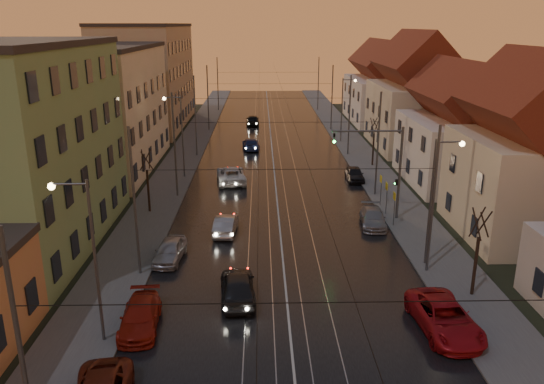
{
  "coord_description": "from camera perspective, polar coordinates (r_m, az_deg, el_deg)",
  "views": [
    {
      "loc": [
        -1.37,
        -19.82,
        14.32
      ],
      "look_at": [
        -0.54,
        17.72,
        2.39
      ],
      "focal_mm": 35.0,
      "sensor_mm": 36.0,
      "label": 1
    }
  ],
  "objects": [
    {
      "name": "ground",
      "position": [
        24.49,
        2.29,
        -18.17
      ],
      "size": [
        160.0,
        160.0,
        0.0
      ],
      "primitive_type": "plane",
      "color": "black",
      "rests_on": "ground"
    },
    {
      "name": "road",
      "position": [
        61.52,
        0.04,
        4.18
      ],
      "size": [
        16.0,
        120.0,
        0.04
      ],
      "primitive_type": "cube",
      "color": "black",
      "rests_on": "ground"
    },
    {
      "name": "sidewalk_left",
      "position": [
        62.1,
        -9.25,
        4.13
      ],
      "size": [
        4.0,
        120.0,
        0.15
      ],
      "primitive_type": "cube",
      "color": "#4C4C4C",
      "rests_on": "ground"
    },
    {
      "name": "sidewalk_right",
      "position": [
        62.54,
        9.27,
        4.22
      ],
      "size": [
        4.0,
        120.0,
        0.15
      ],
      "primitive_type": "cube",
      "color": "#4C4C4C",
      "rests_on": "ground"
    },
    {
      "name": "tram_rail_0",
      "position": [
        61.5,
        -2.01,
        4.2
      ],
      "size": [
        0.06,
        120.0,
        0.03
      ],
      "primitive_type": "cube",
      "color": "gray",
      "rests_on": "road"
    },
    {
      "name": "tram_rail_1",
      "position": [
        61.5,
        -0.68,
        4.21
      ],
      "size": [
        0.06,
        120.0,
        0.03
      ],
      "primitive_type": "cube",
      "color": "gray",
      "rests_on": "road"
    },
    {
      "name": "tram_rail_2",
      "position": [
        61.54,
        0.76,
        4.22
      ],
      "size": [
        0.06,
        120.0,
        0.03
      ],
      "primitive_type": "cube",
      "color": "gray",
      "rests_on": "road"
    },
    {
      "name": "tram_rail_3",
      "position": [
        61.6,
        2.1,
        4.22
      ],
      "size": [
        0.06,
        120.0,
        0.03
      ],
      "primitive_type": "cube",
      "color": "gray",
      "rests_on": "road"
    },
    {
      "name": "apartment_left_1",
      "position": [
        38.28,
        -26.23,
        4.01
      ],
      "size": [
        10.0,
        18.0,
        13.0
      ],
      "primitive_type": "cube",
      "color": "#69925D",
      "rests_on": "ground"
    },
    {
      "name": "apartment_left_2",
      "position": [
        56.8,
        -17.95,
        8.36
      ],
      "size": [
        10.0,
        20.0,
        12.0
      ],
      "primitive_type": "cube",
      "color": "beige",
      "rests_on": "ground"
    },
    {
      "name": "apartment_left_3",
      "position": [
        79.81,
        -13.21,
        11.91
      ],
      "size": [
        10.0,
        24.0,
        14.0
      ],
      "primitive_type": "cube",
      "color": "tan",
      "rests_on": "ground"
    },
    {
      "name": "house_right_1",
      "position": [
        40.36,
        25.89,
        3.14
      ],
      "size": [
        8.67,
        10.2,
        10.8
      ],
      "color": "beige",
      "rests_on": "ground"
    },
    {
      "name": "house_right_2",
      "position": [
        52.13,
        19.5,
        5.92
      ],
      "size": [
        9.18,
        12.24,
        9.2
      ],
      "color": "silver",
      "rests_on": "ground"
    },
    {
      "name": "house_right_3",
      "position": [
        66.0,
        15.12,
        9.61
      ],
      "size": [
        9.18,
        14.28,
        11.5
      ],
      "color": "beige",
      "rests_on": "ground"
    },
    {
      "name": "house_right_4",
      "position": [
        83.4,
        11.68,
        10.88
      ],
      "size": [
        9.18,
        16.32,
        10.0
      ],
      "color": "silver",
      "rests_on": "ground"
    },
    {
      "name": "catenary_pole_l_0",
      "position": [
        18.43,
        -25.23,
        -16.46
      ],
      "size": [
        0.16,
        0.16,
        9.0
      ],
      "primitive_type": "cylinder",
      "color": "#595B60",
      "rests_on": "ground"
    },
    {
      "name": "catenary_pole_l_1",
      "position": [
        31.3,
        -14.56,
        -1.25
      ],
      "size": [
        0.16,
        0.16,
        9.0
      ],
      "primitive_type": "cylinder",
      "color": "#595B60",
      "rests_on": "ground"
    },
    {
      "name": "catenary_pole_r_1",
      "position": [
        32.04,
        16.93,
        -1.01
      ],
      "size": [
        0.16,
        0.16,
        9.0
      ],
      "primitive_type": "cylinder",
      "color": "#595B60",
      "rests_on": "ground"
    },
    {
      "name": "catenary_pole_l_2",
      "position": [
        45.49,
        -10.42,
        4.86
      ],
      "size": [
        0.16,
        0.16,
        9.0
      ],
      "primitive_type": "cylinder",
      "color": "#595B60",
      "rests_on": "ground"
    },
    {
      "name": "catenary_pole_r_2",
      "position": [
        46.0,
        11.32,
        4.95
      ],
      "size": [
        0.16,
        0.16,
        9.0
      ],
      "primitive_type": "cylinder",
      "color": "#595B60",
      "rests_on": "ground"
    },
    {
      "name": "catenary_pole_l_3",
      "position": [
        60.07,
        -8.24,
        8.04
      ],
      "size": [
        0.16,
        0.16,
        9.0
      ],
      "primitive_type": "cylinder",
      "color": "#595B60",
      "rests_on": "ground"
    },
    {
      "name": "catenary_pole_r_3",
      "position": [
        60.46,
        8.32,
        8.09
      ],
      "size": [
        0.16,
        0.16,
        9.0
      ],
      "primitive_type": "cylinder",
      "color": "#595B60",
      "rests_on": "ground"
    },
    {
      "name": "catenary_pole_l_4",
      "position": [
        74.82,
        -6.91,
        9.96
      ],
      "size": [
        0.16,
        0.16,
        9.0
      ],
      "primitive_type": "cylinder",
      "color": "#595B60",
      "rests_on": "ground"
    },
    {
      "name": "catenary_pole_r_4",
      "position": [
        75.14,
        6.47,
        10.0
      ],
      "size": [
        0.16,
        0.16,
        9.0
      ],
      "primitive_type": "cylinder",
      "color": "#595B60",
      "rests_on": "ground"
    },
    {
      "name": "catenary_pole_l_5",
      "position": [
        92.63,
        -5.85,
        11.45
      ],
      "size": [
        0.16,
        0.16,
        9.0
      ],
      "primitive_type": "cylinder",
      "color": "#595B60",
      "rests_on": "ground"
    },
    {
      "name": "catenary_pole_r_5",
      "position": [
        92.88,
        5.0,
        11.49
      ],
      "size": [
        0.16,
        0.16,
        9.0
      ],
      "primitive_type": "cylinder",
      "color": "#595B60",
      "rests_on": "ground"
    },
    {
      "name": "street_lamp_0",
      "position": [
        25.0,
        -19.28,
        -5.59
      ],
      "size": [
        1.75,
        0.32,
        8.0
      ],
      "color": "#595B60",
      "rests_on": "ground"
    },
    {
      "name": "street_lamp_1",
      "position": [
        32.98,
        17.3,
        0.19
      ],
      "size": [
        1.75,
        0.32,
        8.0
      ],
      "color": "#595B60",
      "rests_on": "ground"
    },
    {
      "name": "street_lamp_2",
      "position": [
        51.29,
        -9.99,
        6.76
      ],
      "size": [
        1.75,
        0.32,
        8.0
      ],
      "color": "#595B60",
      "rests_on": "ground"
    },
    {
      "name": "street_lamp_3",
      "position": [
        67.31,
        7.8,
        9.41
      ],
      "size": [
        1.75,
        0.32,
        8.0
      ],
      "color": "#595B60",
      "rests_on": "ground"
    },
    {
      "name": "traffic_light_mast",
      "position": [
        40.15,
        12.28,
        3.21
      ],
      "size": [
        5.3,
        0.32,
        7.2
      ],
      "color": "#595B60",
      "rests_on": "ground"
    },
    {
      "name": "bare_tree_0",
      "position": [
        42.47,
        -13.21,
        0.97
      ],
      "size": [
        1.09,
        1.09,
        5.11
      ],
      "color": "black",
      "rests_on": "ground"
    },
    {
      "name": "bare_tree_1",
      "position": [
        30.67,
        21.15,
        -6.33
      ],
      "size": [
        1.09,
        1.09,
        5.11
      ],
      "color": "black",
      "rests_on": "ground"
    },
    {
      "name": "bare_tree_2",
      "position": [
        56.35,
        10.87,
        5.18
      ],
      "size": [
        1.09,
        1.09,
        5.11
      ],
      "color": "black",
      "rests_on": "ground"
    },
    {
      "name": "driving_car_0",
      "position": [
        29.17,
        -3.71,
        -10.07
      ],
      "size": [
        2.19,
        4.72,
        1.56
      ],
      "primitive_type": "imported",
      "rotation": [
        0.0,
        0.0,
        3.22
      ],
      "color": "black",
      "rests_on": "ground"
    },
    {
      "name": "driving_car_1",
      "position": [
        38.01,
        -5.0,
        -3.5
      ],
      "size": [
        1.7,
        4.12,
        1.33
      ],
      "primitive_type": "imported",
      "rotation": [
        0.0,
        0.0,
        3.07
      ],
      "color": "#939297",
      "rests_on": "ground"
    },
    {
      "name": "driving_car_2",
      "position": [
        50.09,
        -4.42,
        1.87
      ],
      "size": [
        3.18,
        5.78,
        1.53
      ],
      "primitive_type": "imported",
      "rotation": [
        0.0,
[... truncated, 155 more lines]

